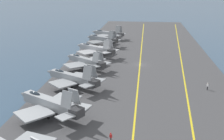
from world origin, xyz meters
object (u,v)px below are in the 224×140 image
object	(u,v)px
parked_jet_sixth	(102,39)
crew_red_vest	(111,137)
parked_jet_second	(49,103)
parked_jet_third	(72,77)
parked_jet_fourth	(85,61)
crew_white_vest	(208,86)
parked_jet_fifth	(95,49)
parked_jet_seventh	(108,33)

from	to	relation	value
parked_jet_sixth	crew_red_vest	bearing A→B (deg)	-170.02
parked_jet_second	parked_jet_third	xyz separation A→B (m)	(15.77, -0.30, -0.16)
parked_jet_fourth	crew_red_vest	distance (m)	41.63
parked_jet_second	parked_jet_third	distance (m)	15.77
parked_jet_sixth	crew_white_vest	xyz separation A→B (m)	(-45.80, -32.60, -1.73)
parked_jet_third	parked_jet_fourth	world-z (taller)	parked_jet_third
crew_red_vest	parked_jet_third	bearing A→B (deg)	27.72
parked_jet_second	crew_red_vest	size ratio (longest dim) A/B	9.76
parked_jet_sixth	crew_red_vest	world-z (taller)	parked_jet_sixth
parked_jet_fourth	crew_white_vest	world-z (taller)	parked_jet_fourth
parked_jet_second	parked_jet_fifth	xyz separation A→B (m)	(46.21, -0.61, 0.12)
parked_jet_third	parked_jet_fourth	bearing A→B (deg)	0.34
parked_jet_third	parked_jet_fifth	distance (m)	30.45
parked_jet_third	parked_jet_seventh	bearing A→B (deg)	-0.31
parked_jet_second	parked_jet_sixth	world-z (taller)	parked_jet_sixth
parked_jet_fifth	parked_jet_seventh	distance (m)	32.15
crew_white_vest	crew_red_vest	world-z (taller)	crew_white_vest
parked_jet_seventh	crew_red_vest	bearing A→B (deg)	-171.95
parked_jet_fifth	crew_white_vest	size ratio (longest dim) A/B	9.40
crew_red_vest	parked_jet_seventh	bearing A→B (deg)	8.05
crew_white_vest	crew_red_vest	xyz separation A→B (m)	(-25.67, 20.01, -0.04)
crew_red_vest	parked_jet_fifth	bearing A→B (deg)	12.71
parked_jet_seventh	crew_red_vest	world-z (taller)	parked_jet_seventh
parked_jet_fifth	crew_white_vest	bearing A→B (deg)	-131.65
crew_white_vest	parked_jet_sixth	bearing A→B (deg)	35.44
parked_jet_second	parked_jet_sixth	bearing A→B (deg)	-0.26
parked_jet_seventh	crew_red_vest	distance (m)	87.38
parked_jet_fifth	parked_jet_seventh	world-z (taller)	parked_jet_fifth
parked_jet_third	crew_red_vest	bearing A→B (deg)	-152.28
parked_jet_second	crew_white_vest	size ratio (longest dim) A/B	9.31
parked_jet_seventh	crew_white_vest	bearing A→B (deg)	-152.08
parked_jet_seventh	crew_white_vest	size ratio (longest dim) A/B	9.54
parked_jet_fifth	parked_jet_sixth	distance (m)	17.10
parked_jet_fourth	crew_white_vest	bearing A→B (deg)	-113.15
crew_red_vest	parked_jet_fourth	bearing A→B (deg)	17.72
parked_jet_second	crew_red_vest	distance (m)	15.32
crew_white_vest	parked_jet_third	bearing A→B (deg)	93.07
parked_jet_sixth	parked_jet_fourth	bearing A→B (deg)	179.86
parked_jet_fifth	parked_jet_sixth	world-z (taller)	parked_jet_sixth
parked_jet_fifth	crew_red_vest	world-z (taller)	parked_jet_fifth
parked_jet_third	parked_jet_fifth	bearing A→B (deg)	-0.59
parked_jet_third	parked_jet_sixth	distance (m)	47.55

